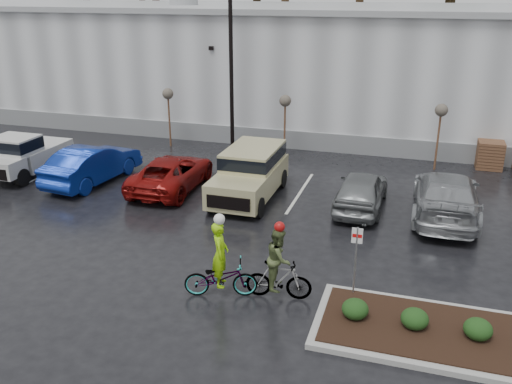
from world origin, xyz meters
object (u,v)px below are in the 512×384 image
(pickup_white, at_px, (30,152))
(lamppost, at_px, (231,44))
(sapling_west, at_px, (168,97))
(sapling_east, at_px, (441,114))
(car_grey, at_px, (361,190))
(sapling_mid, at_px, (285,104))
(suv_tan, at_px, (249,175))
(cyclist_hivis, at_px, (221,271))
(pallet_stack_a, at_px, (490,155))
(cyclist_olive, at_px, (279,271))
(car_far_silver, at_px, (446,195))
(fire_lane_sign, at_px, (356,254))
(car_blue, at_px, (93,164))
(car_red, at_px, (172,173))

(pickup_white, bearing_deg, lamppost, 31.22)
(lamppost, xyz_separation_m, sapling_west, (-4.00, 1.00, -2.96))
(sapling_east, bearing_deg, lamppost, -174.29)
(lamppost, xyz_separation_m, car_grey, (7.17, -4.98, -4.92))
(sapling_west, bearing_deg, car_grey, -28.18)
(sapling_mid, height_order, suv_tan, sapling_mid)
(cyclist_hivis, bearing_deg, pallet_stack_a, -46.53)
(cyclist_hivis, bearing_deg, cyclist_olive, -94.48)
(suv_tan, relative_size, car_far_silver, 0.86)
(fire_lane_sign, bearing_deg, suv_tan, 128.60)
(fire_lane_sign, height_order, car_far_silver, fire_lane_sign)
(pickup_white, bearing_deg, suv_tan, -1.23)
(fire_lane_sign, height_order, car_blue, fire_lane_sign)
(sapling_mid, relative_size, sapling_east, 1.00)
(car_blue, bearing_deg, sapling_west, -90.51)
(sapling_west, xyz_separation_m, cyclist_olive, (9.77, -13.40, -1.87))
(car_blue, bearing_deg, lamppost, -125.16)
(sapling_mid, distance_m, cyclist_olive, 13.92)
(lamppost, bearing_deg, cyclist_hivis, -71.89)
(sapling_west, relative_size, sapling_mid, 1.00)
(sapling_east, relative_size, car_far_silver, 0.54)
(pallet_stack_a, xyz_separation_m, car_grey, (-5.33, -6.98, 0.09))
(pallet_stack_a, distance_m, car_blue, 18.76)
(sapling_east, height_order, car_grey, sapling_east)
(car_grey, bearing_deg, car_red, 2.46)
(sapling_east, bearing_deg, pallet_stack_a, 21.80)
(car_far_silver, bearing_deg, pickup_white, 0.67)
(lamppost, relative_size, car_blue, 1.80)
(cyclist_hivis, bearing_deg, car_red, 16.96)
(pickup_white, distance_m, car_red, 7.38)
(pallet_stack_a, height_order, cyclist_olive, cyclist_olive)
(suv_tan, distance_m, car_far_silver, 7.76)
(fire_lane_sign, height_order, car_grey, fire_lane_sign)
(car_blue, height_order, car_red, car_blue)
(fire_lane_sign, height_order, pickup_white, fire_lane_sign)
(suv_tan, bearing_deg, sapling_east, 40.37)
(car_blue, distance_m, car_far_silver, 15.09)
(pickup_white, xyz_separation_m, cyclist_olive, (14.11, -7.34, -0.12))
(lamppost, bearing_deg, pickup_white, -148.78)
(sapling_east, xyz_separation_m, car_grey, (-2.83, -5.98, -1.96))
(sapling_west, distance_m, car_blue, 6.72)
(fire_lane_sign, bearing_deg, cyclist_olive, -163.56)
(pickup_white, bearing_deg, pallet_stack_a, 18.70)
(pickup_white, height_order, cyclist_hivis, cyclist_hivis)
(car_grey, bearing_deg, sapling_mid, -50.84)
(sapling_mid, distance_m, pickup_white, 12.54)
(sapling_east, bearing_deg, car_blue, -156.47)
(cyclist_hivis, bearing_deg, sapling_east, -40.05)
(pallet_stack_a, height_order, fire_lane_sign, fire_lane_sign)
(sapling_east, xyz_separation_m, car_blue, (-14.73, -6.41, -1.88))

